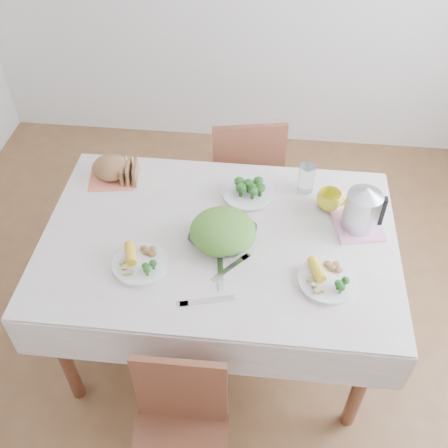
# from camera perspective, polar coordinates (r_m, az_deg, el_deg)

# --- Properties ---
(floor) EXTENTS (3.60, 3.60, 0.00)m
(floor) POSITION_cam_1_polar(r_m,az_deg,el_deg) (2.82, -0.46, -12.10)
(floor) COLOR brown
(floor) RESTS_ON ground
(dining_table) EXTENTS (1.40, 0.90, 0.75)m
(dining_table) POSITION_cam_1_polar(r_m,az_deg,el_deg) (2.51, -0.51, -7.47)
(dining_table) COLOR brown
(dining_table) RESTS_ON floor
(tablecloth) EXTENTS (1.50, 1.00, 0.01)m
(tablecloth) POSITION_cam_1_polar(r_m,az_deg,el_deg) (2.22, -0.57, -1.49)
(tablecloth) COLOR beige
(tablecloth) RESTS_ON dining_table
(chair_far) EXTENTS (0.47, 0.47, 0.88)m
(chair_far) POSITION_cam_1_polar(r_m,az_deg,el_deg) (3.03, 2.17, 6.00)
(chair_far) COLOR brown
(chair_far) RESTS_ON floor
(salad_bowl) EXTENTS (0.34, 0.34, 0.06)m
(salad_bowl) POSITION_cam_1_polar(r_m,az_deg,el_deg) (2.18, -0.13, -1.37)
(salad_bowl) COLOR white
(salad_bowl) RESTS_ON tablecloth
(dinner_plate_left) EXTENTS (0.24, 0.24, 0.02)m
(dinner_plate_left) POSITION_cam_1_polar(r_m,az_deg,el_deg) (2.13, -9.07, -4.28)
(dinner_plate_left) COLOR white
(dinner_plate_left) RESTS_ON tablecloth
(dinner_plate_right) EXTENTS (0.24, 0.24, 0.02)m
(dinner_plate_right) POSITION_cam_1_polar(r_m,az_deg,el_deg) (2.09, 11.18, -6.04)
(dinner_plate_right) COLOR white
(dinner_plate_right) RESTS_ON tablecloth
(broccoli_plate) EXTENTS (0.31, 0.31, 0.02)m
(broccoli_plate) POSITION_cam_1_polar(r_m,az_deg,el_deg) (2.41, 2.65, 3.35)
(broccoli_plate) COLOR beige
(broccoli_plate) RESTS_ON tablecloth
(napkin) EXTENTS (0.25, 0.25, 0.00)m
(napkin) POSITION_cam_1_polar(r_m,az_deg,el_deg) (2.56, -12.05, 5.11)
(napkin) COLOR #FF7A5F
(napkin) RESTS_ON tablecloth
(bread_loaf) EXTENTS (0.20, 0.20, 0.10)m
(bread_loaf) POSITION_cam_1_polar(r_m,az_deg,el_deg) (2.53, -12.24, 6.08)
(bread_loaf) COLOR brown
(bread_loaf) RESTS_ON napkin
(yellow_mug) EXTENTS (0.12, 0.12, 0.09)m
(yellow_mug) POSITION_cam_1_polar(r_m,az_deg,el_deg) (2.37, 11.36, 2.58)
(yellow_mug) COLOR yellow
(yellow_mug) RESTS_ON tablecloth
(glass_tumbler) EXTENTS (0.09, 0.09, 0.14)m
(glass_tumbler) POSITION_cam_1_polar(r_m,az_deg,el_deg) (2.42, 8.93, 4.85)
(glass_tumbler) COLOR white
(glass_tumbler) RESTS_ON tablecloth
(pink_tray) EXTENTS (0.23, 0.23, 0.02)m
(pink_tray) POSITION_cam_1_polar(r_m,az_deg,el_deg) (2.33, 14.37, -0.19)
(pink_tray) COLOR pink
(pink_tray) RESTS_ON tablecloth
(electric_kettle) EXTENTS (0.19, 0.19, 0.21)m
(electric_kettle) POSITION_cam_1_polar(r_m,az_deg,el_deg) (2.25, 14.87, 1.83)
(electric_kettle) COLOR #B2B5BA
(electric_kettle) RESTS_ON pink_tray
(fork_left) EXTENTS (0.05, 0.19, 0.00)m
(fork_left) POSITION_cam_1_polar(r_m,az_deg,el_deg) (2.09, -0.38, -5.19)
(fork_left) COLOR silver
(fork_left) RESTS_ON tablecloth
(fork_right) EXTENTS (0.14, 0.16, 0.00)m
(fork_right) POSITION_cam_1_polar(r_m,az_deg,el_deg) (2.10, 0.69, -4.77)
(fork_right) COLOR silver
(fork_right) RESTS_ON tablecloth
(knife) EXTENTS (0.21, 0.08, 0.00)m
(knife) POSITION_cam_1_polar(r_m,az_deg,el_deg) (2.00, -1.84, -8.36)
(knife) COLOR silver
(knife) RESTS_ON tablecloth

